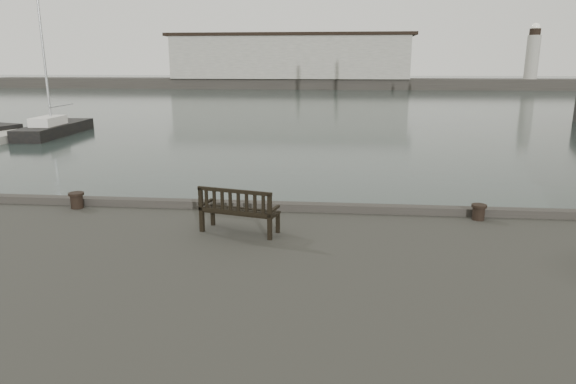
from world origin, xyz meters
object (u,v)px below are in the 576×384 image
Objects in this scene: bollard_left at (77,200)px; yacht_d at (55,132)px; bollard_right at (479,212)px; bench at (239,219)px.

bollard_left is 0.04× the size of yacht_d.
bollard_right is 32.93m from yacht_d.
yacht_d is at bearing 140.60° from bench.
bollard_left reaches higher than bollard_right.
bench is at bearing -164.65° from bollard_right.
bench is at bearing -56.05° from yacht_d.
bollard_right is at bearing 29.41° from bench.
bollard_left is 9.58m from bollard_right.
bollard_left is at bearing 180.00° from bollard_right.
yacht_d is (-23.42, 23.09, -1.51)m from bollard_right.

